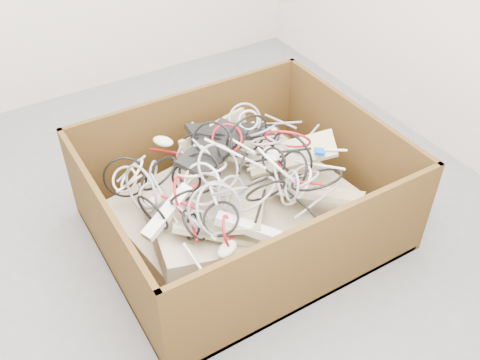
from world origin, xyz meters
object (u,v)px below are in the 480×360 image
power_strip_right (248,228)px  power_strip_left (168,212)px  vga_plug (320,152)px  cardboard_box (239,211)px

power_strip_right → power_strip_left: bearing=-174.9°
power_strip_right → vga_plug: bearing=69.7°
power_strip_right → vga_plug: size_ratio=6.06×
power_strip_left → vga_plug: power_strip_left is taller
cardboard_box → power_strip_left: bearing=-171.4°
power_strip_left → cardboard_box: bearing=-15.3°
power_strip_right → vga_plug: (0.53, 0.22, 0.04)m
cardboard_box → power_strip_left: 0.45m
cardboard_box → vga_plug: (0.41, -0.07, 0.24)m
power_strip_left → power_strip_right: 0.34m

